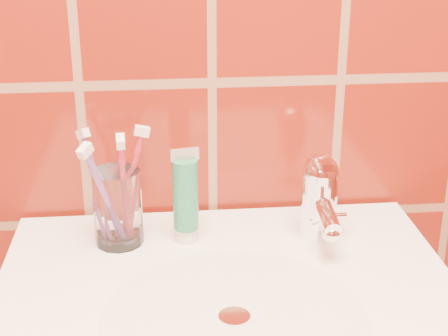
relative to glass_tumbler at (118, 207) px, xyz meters
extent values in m
cylinder|color=silver|center=(0.13, -0.19, -0.05)|extent=(0.30, 0.30, 0.00)
cylinder|color=white|center=(0.13, -0.19, -0.05)|extent=(0.04, 0.04, 0.00)
cylinder|color=white|center=(0.00, 0.00, 0.00)|extent=(0.07, 0.07, 0.10)
cylinder|color=white|center=(0.09, 0.00, -0.04)|extent=(0.03, 0.03, 0.02)
cylinder|color=#1B734B|center=(0.09, 0.00, 0.02)|extent=(0.03, 0.03, 0.10)
cube|color=beige|center=(0.09, 0.00, 0.07)|extent=(0.04, 0.00, 0.02)
cylinder|color=white|center=(0.27, -0.01, 0.00)|extent=(0.05, 0.05, 0.09)
sphere|color=white|center=(0.27, -0.01, 0.04)|extent=(0.05, 0.05, 0.05)
cylinder|color=white|center=(0.27, -0.05, 0.00)|extent=(0.02, 0.09, 0.03)
cube|color=white|center=(0.27, -0.02, 0.06)|extent=(0.02, 0.06, 0.01)
camera|label=1|loc=(0.06, -0.83, 0.39)|focal=55.00mm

